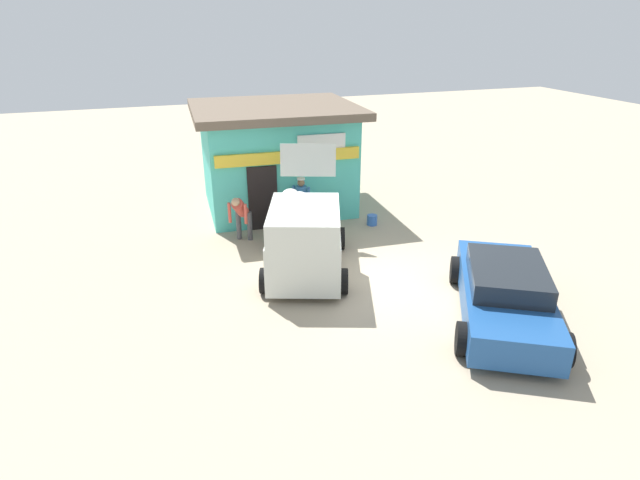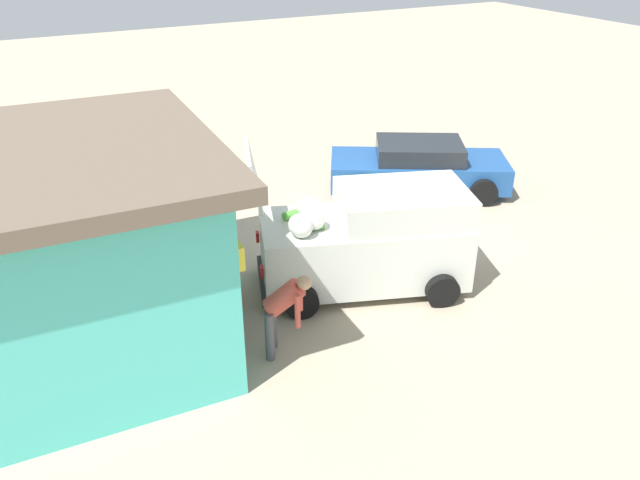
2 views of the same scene
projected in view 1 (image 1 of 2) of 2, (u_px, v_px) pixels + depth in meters
ground_plane at (382, 283)px, 12.98m from camera, size 60.00×60.00×0.00m
storefront_bar at (276, 156)px, 17.52m from camera, size 5.54×4.87×3.45m
delivery_van at (305, 236)px, 13.24m from camera, size 3.05×4.33×2.85m
parked_sedan at (505, 293)px, 11.25m from camera, size 3.75×4.75×1.29m
vendor_standing at (301, 200)px, 15.87m from camera, size 0.48×0.48×1.65m
customer_bending at (241, 213)px, 14.95m from camera, size 0.71×0.77×1.48m
unloaded_banana_pile at (310, 222)px, 16.15m from camera, size 1.00×0.94×0.50m
paint_bucket at (372, 220)px, 16.49m from camera, size 0.32×0.32×0.33m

